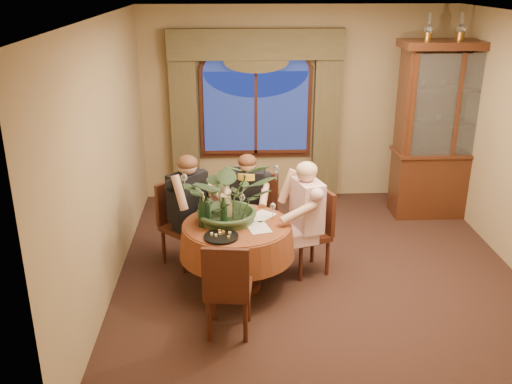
{
  "coord_description": "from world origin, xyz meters",
  "views": [
    {
      "loc": [
        -0.96,
        -5.66,
        3.19
      ],
      "look_at": [
        -0.72,
        -0.24,
        1.1
      ],
      "focal_mm": 40.0,
      "sensor_mm": 36.0,
      "label": 1
    }
  ],
  "objects_px": {
    "chair_back_right": "(257,217)",
    "wine_bottle_0": "(206,211)",
    "chair_front_left": "(229,286)",
    "wine_bottle_3": "(203,207)",
    "oil_lamp_right": "(494,26)",
    "olive_bowl": "(240,223)",
    "oil_lamp_center": "(461,26)",
    "wine_bottle_1": "(224,212)",
    "china_cabinet": "(448,131)",
    "centerpiece_plant": "(230,165)",
    "person_scarf": "(248,204)",
    "oil_lamp_left": "(429,26)",
    "chair_right": "(307,233)",
    "wine_bottle_2": "(202,212)",
    "dining_table": "(237,256)",
    "stoneware_vase": "(226,208)",
    "person_pink": "(307,220)",
    "person_back": "(188,212)",
    "chair_back": "(183,225)"
  },
  "relations": [
    {
      "from": "oil_lamp_center",
      "to": "person_scarf",
      "type": "distance_m",
      "value": 3.54
    },
    {
      "from": "chair_front_left",
      "to": "centerpiece_plant",
      "type": "bearing_deg",
      "value": 94.43
    },
    {
      "from": "chair_right",
      "to": "centerpiece_plant",
      "type": "relative_size",
      "value": 0.9
    },
    {
      "from": "china_cabinet",
      "to": "oil_lamp_right",
      "type": "xyz_separation_m",
      "value": [
        0.42,
        0.0,
        1.37
      ]
    },
    {
      "from": "stoneware_vase",
      "to": "centerpiece_plant",
      "type": "xyz_separation_m",
      "value": [
        0.05,
        -0.02,
        0.48
      ]
    },
    {
      "from": "chair_back_right",
      "to": "wine_bottle_1",
      "type": "xyz_separation_m",
      "value": [
        -0.38,
        -0.87,
        0.44
      ]
    },
    {
      "from": "oil_lamp_left",
      "to": "oil_lamp_center",
      "type": "distance_m",
      "value": 0.42
    },
    {
      "from": "chair_back",
      "to": "wine_bottle_1",
      "type": "xyz_separation_m",
      "value": [
        0.48,
        -0.67,
        0.44
      ]
    },
    {
      "from": "person_pink",
      "to": "stoneware_vase",
      "type": "xyz_separation_m",
      "value": [
        -0.87,
        -0.12,
        0.21
      ]
    },
    {
      "from": "oil_lamp_center",
      "to": "wine_bottle_0",
      "type": "bearing_deg",
      "value": -148.61
    },
    {
      "from": "dining_table",
      "to": "stoneware_vase",
      "type": "xyz_separation_m",
      "value": [
        -0.11,
        0.11,
        0.51
      ]
    },
    {
      "from": "oil_lamp_center",
      "to": "person_back",
      "type": "relative_size",
      "value": 0.25
    },
    {
      "from": "stoneware_vase",
      "to": "chair_front_left",
      "type": "bearing_deg",
      "value": -88.88
    },
    {
      "from": "chair_front_left",
      "to": "centerpiece_plant",
      "type": "relative_size",
      "value": 0.9
    },
    {
      "from": "chair_front_left",
      "to": "olive_bowl",
      "type": "relative_size",
      "value": 6.6
    },
    {
      "from": "wine_bottle_2",
      "to": "dining_table",
      "type": "bearing_deg",
      "value": 9.02
    },
    {
      "from": "wine_bottle_1",
      "to": "oil_lamp_left",
      "type": "bearing_deg",
      "value": 37.59
    },
    {
      "from": "dining_table",
      "to": "oil_lamp_center",
      "type": "xyz_separation_m",
      "value": [
        2.89,
        1.92,
        2.19
      ]
    },
    {
      "from": "china_cabinet",
      "to": "centerpiece_plant",
      "type": "height_order",
      "value": "china_cabinet"
    },
    {
      "from": "wine_bottle_1",
      "to": "person_scarf",
      "type": "bearing_deg",
      "value": 73.23
    },
    {
      "from": "chair_back_right",
      "to": "olive_bowl",
      "type": "height_order",
      "value": "chair_back_right"
    },
    {
      "from": "oil_lamp_center",
      "to": "wine_bottle_1",
      "type": "distance_m",
      "value": 3.98
    },
    {
      "from": "chair_back",
      "to": "person_back",
      "type": "relative_size",
      "value": 0.71
    },
    {
      "from": "chair_back",
      "to": "china_cabinet",
      "type": "bearing_deg",
      "value": 154.7
    },
    {
      "from": "oil_lamp_left",
      "to": "wine_bottle_2",
      "type": "bearing_deg",
      "value": -145.04
    },
    {
      "from": "dining_table",
      "to": "person_scarf",
      "type": "bearing_deg",
      "value": 80.37
    },
    {
      "from": "dining_table",
      "to": "chair_right",
      "type": "bearing_deg",
      "value": 21.75
    },
    {
      "from": "dining_table",
      "to": "wine_bottle_2",
      "type": "xyz_separation_m",
      "value": [
        -0.36,
        -0.06,
        0.54
      ]
    },
    {
      "from": "wine_bottle_2",
      "to": "wine_bottle_3",
      "type": "relative_size",
      "value": 1.0
    },
    {
      "from": "chair_right",
      "to": "person_back",
      "type": "relative_size",
      "value": 0.71
    },
    {
      "from": "person_scarf",
      "to": "wine_bottle_3",
      "type": "distance_m",
      "value": 0.94
    },
    {
      "from": "chair_front_left",
      "to": "person_pink",
      "type": "xyz_separation_m",
      "value": [
        0.86,
        1.04,
        0.19
      ]
    },
    {
      "from": "stoneware_vase",
      "to": "wine_bottle_3",
      "type": "height_order",
      "value": "wine_bottle_3"
    },
    {
      "from": "oil_lamp_center",
      "to": "chair_front_left",
      "type": "bearing_deg",
      "value": -137.47
    },
    {
      "from": "wine_bottle_1",
      "to": "centerpiece_plant",
      "type": "bearing_deg",
      "value": 67.37
    },
    {
      "from": "wine_bottle_3",
      "to": "person_back",
      "type": "bearing_deg",
      "value": 112.67
    },
    {
      "from": "wine_bottle_0",
      "to": "oil_lamp_right",
      "type": "bearing_deg",
      "value": 28.36
    },
    {
      "from": "oil_lamp_right",
      "to": "chair_right",
      "type": "bearing_deg",
      "value": -147.44
    },
    {
      "from": "oil_lamp_left",
      "to": "person_back",
      "type": "height_order",
      "value": "oil_lamp_left"
    },
    {
      "from": "chair_back_right",
      "to": "oil_lamp_left",
      "type": "bearing_deg",
      "value": -135.59
    },
    {
      "from": "chair_back_right",
      "to": "wine_bottle_0",
      "type": "distance_m",
      "value": 1.08
    },
    {
      "from": "oil_lamp_right",
      "to": "chair_back",
      "type": "distance_m",
      "value": 4.63
    },
    {
      "from": "chair_front_left",
      "to": "wine_bottle_3",
      "type": "relative_size",
      "value": 2.91
    },
    {
      "from": "china_cabinet",
      "to": "oil_lamp_center",
      "type": "height_order",
      "value": "oil_lamp_center"
    },
    {
      "from": "chair_back",
      "to": "wine_bottle_1",
      "type": "relative_size",
      "value": 2.91
    },
    {
      "from": "oil_lamp_left",
      "to": "chair_right",
      "type": "relative_size",
      "value": 0.35
    },
    {
      "from": "oil_lamp_right",
      "to": "wine_bottle_3",
      "type": "xyz_separation_m",
      "value": [
        -3.65,
        -1.85,
        -1.65
      ]
    },
    {
      "from": "oil_lamp_left",
      "to": "chair_back",
      "type": "bearing_deg",
      "value": -156.55
    },
    {
      "from": "olive_bowl",
      "to": "wine_bottle_1",
      "type": "relative_size",
      "value": 0.44
    },
    {
      "from": "olive_bowl",
      "to": "wine_bottle_0",
      "type": "xyz_separation_m",
      "value": [
        -0.34,
        0.0,
        0.14
      ]
    }
  ]
}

